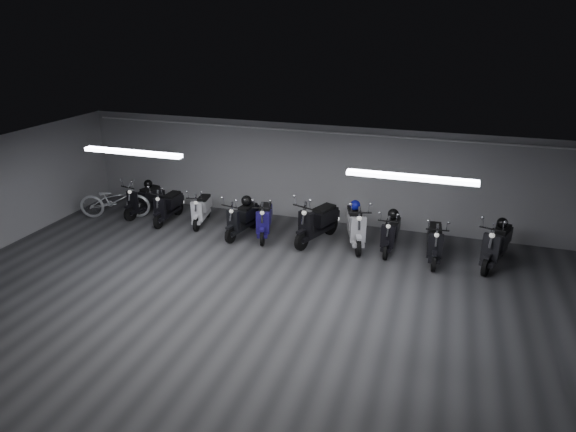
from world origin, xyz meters
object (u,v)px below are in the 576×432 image
(scooter_9, at_px, (497,238))
(helmet_0, at_px, (393,214))
(scooter_4, at_px, (264,214))
(helmet_4, at_px, (247,201))
(scooter_6, at_px, (356,220))
(scooter_7, at_px, (391,228))
(scooter_5, at_px, (317,216))
(bicycle, at_px, (114,196))
(scooter_1, at_px, (167,201))
(scooter_8, at_px, (435,236))
(helmet_3, at_px, (355,205))
(helmet_2, at_px, (502,223))
(scooter_3, at_px, (242,214))
(helmet_1, at_px, (148,184))
(scooter_0, at_px, (143,195))
(scooter_2, at_px, (201,204))

(scooter_9, bearing_deg, helmet_0, -168.42)
(scooter_4, xyz_separation_m, helmet_4, (-0.56, 0.12, 0.29))
(scooter_6, bearing_deg, scooter_7, -20.04)
(scooter_5, height_order, bicycle, scooter_5)
(helmet_4, bearing_deg, scooter_6, 1.56)
(scooter_7, bearing_deg, scooter_5, -175.09)
(helmet_0, bearing_deg, scooter_1, -177.69)
(scooter_5, relative_size, scooter_6, 1.02)
(helmet_0, distance_m, helmet_4, 3.89)
(scooter_8, height_order, helmet_3, scooter_8)
(helmet_4, bearing_deg, scooter_7, 0.75)
(scooter_1, bearing_deg, helmet_2, 0.85)
(scooter_1, distance_m, scooter_7, 6.35)
(helmet_0, bearing_deg, bicycle, -176.83)
(scooter_5, xyz_separation_m, scooter_7, (1.89, 0.08, -0.11))
(scooter_3, height_order, scooter_6, scooter_6)
(scooter_9, xyz_separation_m, helmet_0, (-2.45, 0.31, 0.19))
(scooter_8, height_order, helmet_1, scooter_8)
(scooter_7, height_order, bicycle, bicycle)
(scooter_3, height_order, helmet_1, scooter_3)
(scooter_3, bearing_deg, scooter_7, 15.00)
(helmet_3, bearing_deg, bicycle, -175.98)
(scooter_9, height_order, bicycle, scooter_9)
(scooter_0, bearing_deg, scooter_3, 4.40)
(scooter_6, xyz_separation_m, helmet_2, (3.44, 0.14, 0.30))
(scooter_5, distance_m, helmet_4, 1.99)
(scooter_7, height_order, scooter_8, scooter_8)
(scooter_6, relative_size, scooter_9, 0.99)
(scooter_0, distance_m, scooter_7, 7.31)
(scooter_6, distance_m, scooter_9, 3.36)
(scooter_4, xyz_separation_m, scooter_7, (3.32, 0.18, -0.02))
(scooter_1, xyz_separation_m, scooter_9, (8.81, -0.05, 0.09))
(scooter_8, relative_size, scooter_9, 0.90)
(scooter_8, relative_size, helmet_0, 6.16)
(scooter_3, bearing_deg, scooter_4, 20.82)
(scooter_4, distance_m, helmet_4, 0.64)
(scooter_0, xyz_separation_m, scooter_1, (0.96, -0.24, -0.01))
(scooter_7, relative_size, helmet_0, 5.93)
(scooter_6, height_order, helmet_4, scooter_6)
(scooter_3, distance_m, helmet_3, 3.02)
(scooter_3, bearing_deg, helmet_0, 18.30)
(scooter_6, xyz_separation_m, helmet_1, (-6.36, 0.42, 0.20))
(scooter_2, distance_m, helmet_4, 1.51)
(scooter_4, height_order, bicycle, bicycle)
(helmet_0, bearing_deg, helmet_1, 178.29)
(scooter_8, xyz_separation_m, helmet_3, (-2.06, 0.53, 0.37))
(scooter_2, bearing_deg, helmet_4, -16.25)
(helmet_0, bearing_deg, scooter_3, -172.61)
(scooter_2, relative_size, helmet_1, 6.19)
(scooter_4, height_order, helmet_2, scooter_4)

